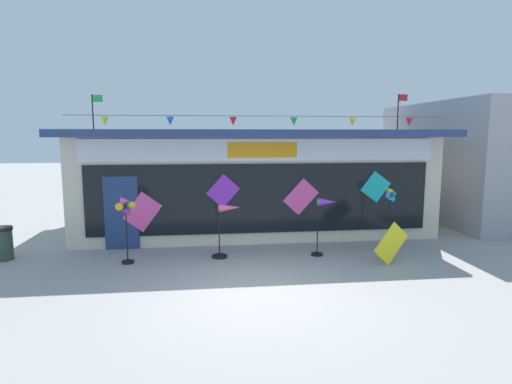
% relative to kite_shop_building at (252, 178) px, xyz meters
% --- Properties ---
extents(ground_plane, '(80.00, 80.00, 0.00)m').
position_rel_kite_shop_building_xyz_m(ground_plane, '(-0.64, -6.09, -1.64)').
color(ground_plane, '#9E9B99').
extents(kite_shop_building, '(11.11, 5.82, 4.49)m').
position_rel_kite_shop_building_xyz_m(kite_shop_building, '(0.00, 0.00, 0.00)').
color(kite_shop_building, beige).
rests_on(kite_shop_building, ground_plane).
extents(wind_spinner_far_left, '(0.44, 0.29, 1.64)m').
position_rel_kite_shop_building_xyz_m(wind_spinner_far_left, '(-3.49, -3.86, -0.46)').
color(wind_spinner_far_left, black).
rests_on(wind_spinner_far_left, ground_plane).
extents(wind_spinner_left, '(0.75, 0.40, 1.39)m').
position_rel_kite_shop_building_xyz_m(wind_spinner_left, '(-1.07, -3.62, -0.72)').
color(wind_spinner_left, black).
rests_on(wind_spinner_left, ground_plane).
extents(wind_spinner_center_left, '(0.63, 0.30, 1.51)m').
position_rel_kite_shop_building_xyz_m(wind_spinner_center_left, '(1.44, -3.74, -0.53)').
color(wind_spinner_center_left, black).
rests_on(wind_spinner_center_left, ground_plane).
extents(wind_spinner_center_right, '(0.38, 0.30, 1.72)m').
position_rel_kite_shop_building_xyz_m(wind_spinner_center_right, '(3.31, -3.51, -0.50)').
color(wind_spinner_center_right, black).
rests_on(wind_spinner_center_right, ground_plane).
extents(trash_bin, '(0.52, 0.52, 0.83)m').
position_rel_kite_shop_building_xyz_m(trash_bin, '(-6.64, -3.16, -1.22)').
color(trash_bin, '#2D4238').
rests_on(trash_bin, ground_plane).
extents(display_kite_on_ground, '(1.00, 0.35, 1.00)m').
position_rel_kite_shop_building_xyz_m(display_kite_on_ground, '(2.87, -4.62, -1.14)').
color(display_kite_on_ground, yellow).
rests_on(display_kite_on_ground, ground_plane).
extents(neighbour_building, '(6.41, 7.23, 4.27)m').
position_rel_kite_shop_building_xyz_m(neighbour_building, '(9.69, 0.78, 0.49)').
color(neighbour_building, '#99999E').
rests_on(neighbour_building, ground_plane).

